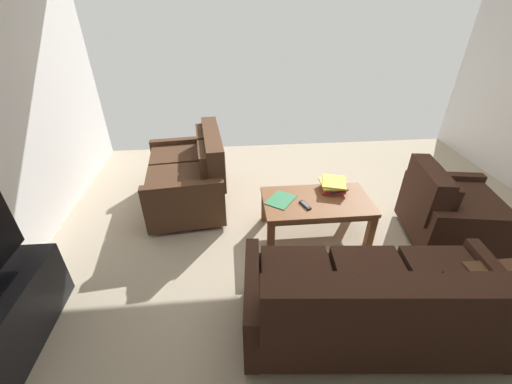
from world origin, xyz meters
name	(u,v)px	position (x,y,z in m)	size (l,w,h in m)	color
ground_plane	(322,248)	(0.00, 0.00, 0.00)	(5.74, 5.23, 0.01)	#B7A88E
sofa_main	(375,304)	(-0.07, 0.99, 0.36)	(1.89, 0.95, 0.85)	black
loveseat_near	(190,175)	(1.38, -0.99, 0.37)	(0.98, 1.35, 0.89)	black
coffee_table	(316,205)	(0.03, -0.26, 0.35)	(1.10, 0.62, 0.42)	brown
end_table	(511,294)	(-1.00, 1.05, 0.45)	(0.47, 0.47, 0.54)	brown
tv_stand	(5,316)	(2.55, 0.76, 0.25)	(0.46, 0.96, 0.51)	black
armchair_side	(449,212)	(-1.26, -0.02, 0.36)	(0.95, 0.98, 0.83)	black
book_stack	(333,185)	(-0.19, -0.44, 0.48)	(0.32, 0.34, 0.11)	#C63833
tv_remote	(305,205)	(0.17, -0.17, 0.43)	(0.10, 0.17, 0.02)	black
loose_magazine	(281,200)	(0.40, -0.29, 0.42)	(0.22, 0.30, 0.01)	#337F51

